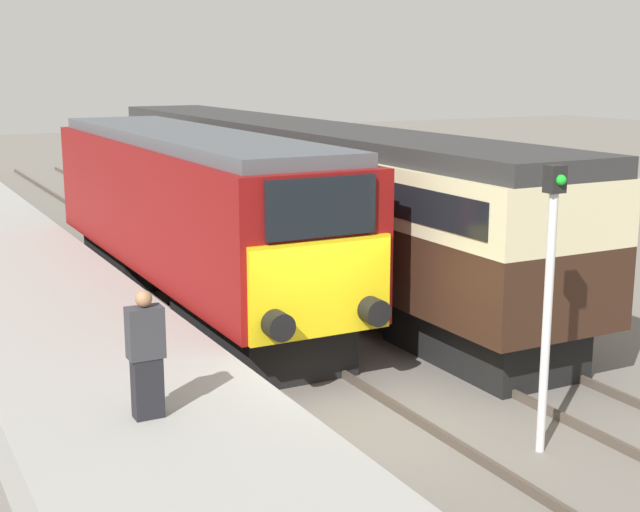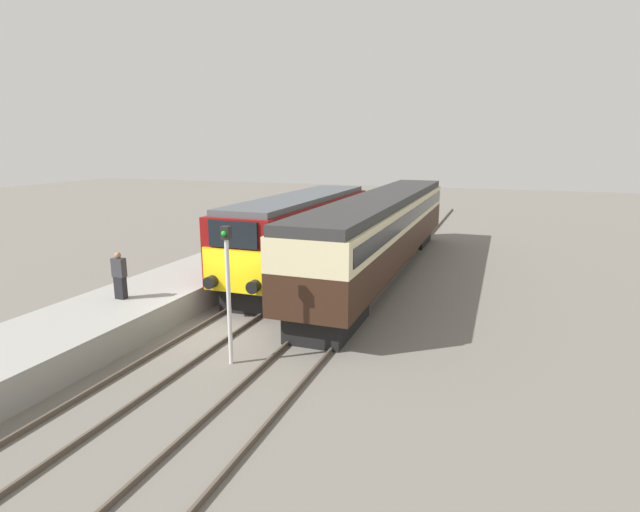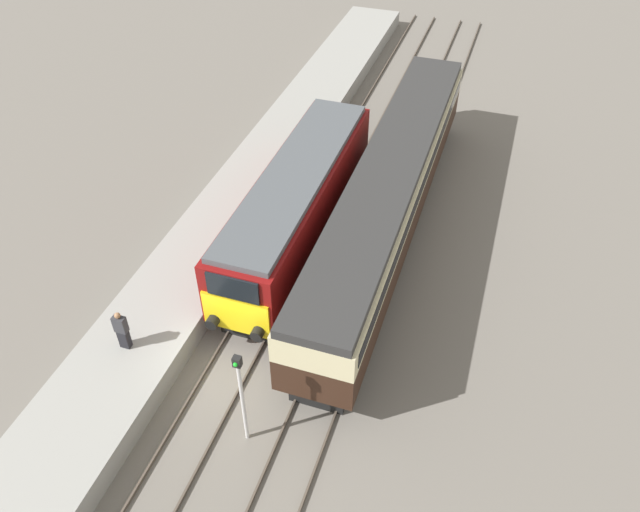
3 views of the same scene
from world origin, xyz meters
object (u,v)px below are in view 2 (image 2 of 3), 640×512
at_px(locomotive, 301,233).
at_px(passenger_carriage, 384,226).
at_px(person_on_platform, 120,276).
at_px(signal_post, 228,284).

bearing_deg(locomotive, passenger_carriage, 30.36).
bearing_deg(person_on_platform, signal_post, -15.93).
bearing_deg(person_on_platform, passenger_carriage, 55.74).
xyz_separation_m(locomotive, signal_post, (1.70, -9.42, 0.23)).
bearing_deg(locomotive, person_on_platform, -113.00).
xyz_separation_m(passenger_carriage, person_on_platform, (-6.78, -9.96, -0.58)).
xyz_separation_m(locomotive, person_on_platform, (-3.38, -7.97, -0.37)).
bearing_deg(passenger_carriage, signal_post, -98.48).
height_order(passenger_carriage, signal_post, signal_post).
height_order(locomotive, person_on_platform, locomotive).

